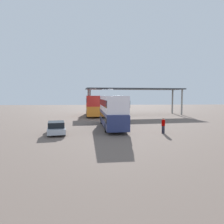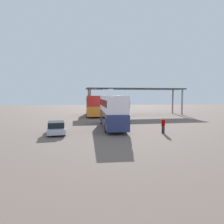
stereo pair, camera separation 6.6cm
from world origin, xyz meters
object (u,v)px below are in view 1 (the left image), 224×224
double_decker_near_canopy (92,105)px  double_decker_mid_row (109,105)px  double_decker_main (112,110)px  parked_hatchback (56,128)px  pedestrian_waiting (163,126)px

double_decker_near_canopy → double_decker_mid_row: bearing=-69.5°
double_decker_main → double_decker_mid_row: 17.46m
double_decker_main → double_decker_near_canopy: (-3.02, 15.82, 0.01)m
double_decker_main → double_decker_near_canopy: bearing=7.4°
double_decker_main → parked_hatchback: double_decker_main is taller
double_decker_near_canopy → pedestrian_waiting: double_decker_near_canopy is taller
double_decker_near_canopy → double_decker_mid_row: (3.54, 1.63, -0.03)m
double_decker_mid_row → pedestrian_waiting: double_decker_mid_row is taller
double_decker_main → pedestrian_waiting: bearing=-133.7°
double_decker_near_canopy → double_decker_main: bearing=-173.4°
double_decker_main → double_decker_mid_row: bearing=-5.1°
double_decker_near_canopy → double_decker_mid_row: 3.89m
parked_hatchback → double_decker_main: bearing=-67.8°
parked_hatchback → double_decker_mid_row: bearing=-29.0°
parked_hatchback → double_decker_mid_row: size_ratio=0.38×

